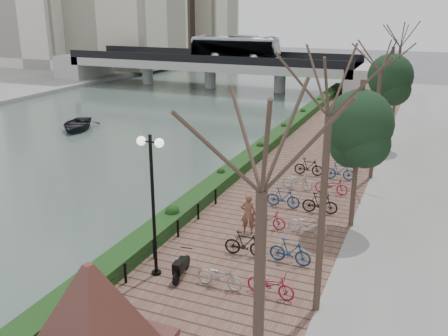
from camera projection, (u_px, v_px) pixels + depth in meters
The scene contains 13 objects.
ground at pixel (77, 301), 17.51m from camera, with size 220.00×220.00×0.00m, color #59595B.
river_water at pixel (120, 120), 44.92m from camera, with size 30.00×130.00×0.02m, color #485A53.
promenade at pixel (307, 166), 31.33m from camera, with size 8.00×75.00×0.50m, color brown.
hedge at pixel (268, 143), 34.59m from camera, with size 1.10×56.00×0.60m, color #183814.
chain_fence at pixel (140, 261), 18.49m from camera, with size 0.10×14.10×0.70m.
granite_monument at pixel (92, 311), 13.60m from camera, with size 5.42×5.42×2.88m.
lamppost at pixel (152, 177), 17.15m from camera, with size 1.02×0.32×5.26m.
motorcycle at pixel (181, 266), 17.99m from camera, with size 0.45×1.42×0.89m, color black, non-canonical shape.
pedestrian at pixel (248, 214), 21.34m from camera, with size 0.65×0.43×1.79m, color brown.
bicycle_parking at pixel (294, 211), 22.64m from camera, with size 2.40×14.69×1.00m.
street_trees at pixel (368, 137), 24.57m from camera, with size 3.20×37.12×6.80m.
bridge at pixel (215, 61), 61.17m from camera, with size 36.00×10.77×6.50m.
boat at pixel (77, 124), 41.32m from camera, with size 3.19×4.47×0.93m, color black.
Camera 1 is at (10.61, -12.03, 9.89)m, focal length 40.00 mm.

